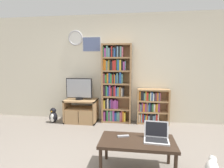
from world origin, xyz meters
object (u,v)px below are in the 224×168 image
Objects in this scene: tv_stand at (81,111)px; bookshelf_tall at (115,84)px; penguin_figurine at (53,116)px; laptop at (156,136)px; bookshelf_short at (151,106)px; television at (79,89)px; coffee_table at (137,143)px; remote_near_laptop at (123,136)px.

tv_stand is 0.40× the size of bookshelf_tall.
laptop is at bearing -35.24° from penguin_figurine.
penguin_figurine is at bearing -173.15° from bookshelf_short.
television is at bearing 12.54° from penguin_figurine.
tv_stand is 2.09× the size of penguin_figurine.
laptop is (0.25, 0.04, 0.11)m from coffee_table.
bookshelf_tall is 11.35× the size of remote_near_laptop.
laptop is at bearing -47.27° from tv_stand.
tv_stand is 0.91× the size of bookshelf_short.
bookshelf_tall is 2.05m from coffee_table.
bookshelf_short is (0.86, 0.00, -0.53)m from bookshelf_tall.
tv_stand is 1.06m from bookshelf_tall.
bookshelf_short is 1.94m from coffee_table.
bookshelf_tall is 2.26× the size of bookshelf_short.
bookshelf_tall is at bearing -5.58° from remote_near_laptop.
tv_stand is at bearing -169.98° from bookshelf_tall.
laptop is at bearing -92.61° from bookshelf_short.
tv_stand is 1.69m from bookshelf_short.
bookshelf_tall is at bearing 116.25° from laptop.
bookshelf_tall reaches higher than television.
tv_stand is 2.22m from coffee_table.
bookshelf_short reaches higher than coffee_table.
television is at bearing 19.24° from remote_near_laptop.
coffee_table is at bearing -168.20° from laptop.
laptop is (1.59, -1.73, 0.20)m from tv_stand.
bookshelf_tall is 1.92m from remote_near_laptop.
bookshelf_short is at bearing 6.85° from penguin_figurine.
bookshelf_short is at bearing 80.03° from coffee_table.
laptop is 2.78m from penguin_figurine.
television is at bearing 173.50° from tv_stand.
coffee_table is (1.38, -1.77, -0.44)m from television.
television is 3.81× the size of remote_near_laptop.
bookshelf_tall is at bearing 10.02° from tv_stand.
penguin_figurine is (-2.25, 1.59, -0.32)m from laptop.
television is at bearing 137.02° from laptop.
bookshelf_tall reaches higher than bookshelf_short.
remote_near_laptop is (0.34, -1.83, -0.50)m from bookshelf_tall.
penguin_figurine is at bearing 33.50° from remote_near_laptop.
television reaches higher than remote_near_laptop.
bookshelf_tall reaches higher than coffee_table.
remote_near_laptop is 2.40m from penguin_figurine.
penguin_figurine is (-1.81, 1.55, -0.27)m from remote_near_laptop.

